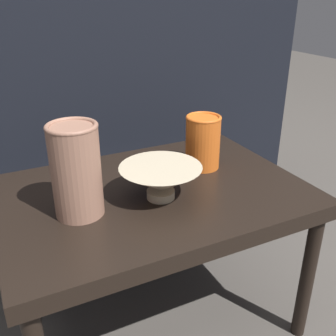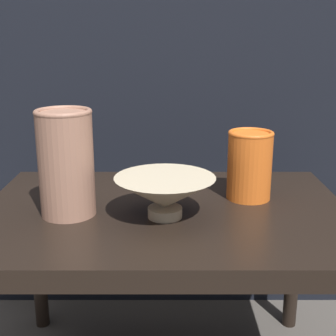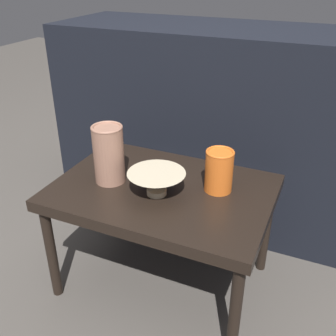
{
  "view_description": "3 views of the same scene",
  "coord_description": "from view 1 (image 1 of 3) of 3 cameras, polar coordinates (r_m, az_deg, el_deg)",
  "views": [
    {
      "loc": [
        -0.34,
        -0.78,
        0.87
      ],
      "look_at": [
        0.01,
        -0.07,
        0.51
      ],
      "focal_mm": 42.0,
      "sensor_mm": 36.0,
      "label": 1
    },
    {
      "loc": [
        0.01,
        -0.88,
        0.76
      ],
      "look_at": [
        0.01,
        -0.02,
        0.51
      ],
      "focal_mm": 50.0,
      "sensor_mm": 36.0,
      "label": 2
    },
    {
      "loc": [
        0.48,
        -1.04,
        1.11
      ],
      "look_at": [
        0.04,
        -0.03,
        0.52
      ],
      "focal_mm": 42.0,
      "sensor_mm": 36.0,
      "label": 3
    }
  ],
  "objects": [
    {
      "name": "table",
      "position": [
        0.99,
        -2.2,
        -5.39
      ],
      "size": [
        0.74,
        0.51,
        0.42
      ],
      "color": "black",
      "rests_on": "ground_plane"
    },
    {
      "name": "vase_colorful_right",
      "position": [
        1.06,
        5.07,
        3.9
      ],
      "size": [
        0.09,
        0.09,
        0.15
      ],
      "color": "orange",
      "rests_on": "table"
    },
    {
      "name": "bowl",
      "position": [
        0.9,
        -1.19,
        -1.68
      ],
      "size": [
        0.19,
        0.19,
        0.08
      ],
      "color": "#C1B293",
      "rests_on": "table"
    },
    {
      "name": "couch_backdrop",
      "position": [
        1.48,
        -11.76,
        7.02
      ],
      "size": [
        1.42,
        0.5,
        0.86
      ],
      "color": "black",
      "rests_on": "ground_plane"
    },
    {
      "name": "ground_plane",
      "position": [
        1.22,
        -1.89,
        -20.84
      ],
      "size": [
        8.0,
        8.0,
        0.0
      ],
      "primitive_type": "plane",
      "color": "#4C4742"
    },
    {
      "name": "vase_textured_left",
      "position": [
        0.84,
        -13.21,
        -0.22
      ],
      "size": [
        0.11,
        0.11,
        0.2
      ],
      "color": "#996B56",
      "rests_on": "table"
    }
  ]
}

